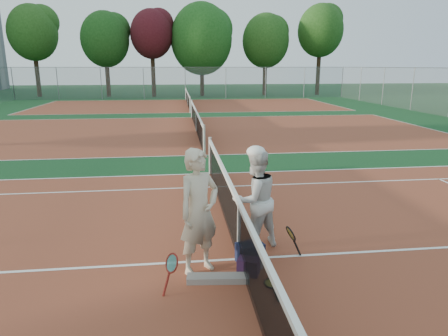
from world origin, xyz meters
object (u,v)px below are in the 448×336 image
object	(u,v)px
racket_red	(172,273)
water_bottle	(261,259)
sports_bag_purple	(248,266)
racket_spare	(272,283)
player_a	(199,212)
net_main	(239,231)
player_b	(255,200)
sports_bag_navy	(250,253)
racket_black_held	(290,242)

from	to	relation	value
racket_red	water_bottle	bearing A→B (deg)	-19.99
sports_bag_purple	racket_spare	bearing A→B (deg)	-48.78
player_a	racket_spare	world-z (taller)	player_a
net_main	racket_spare	bearing A→B (deg)	-66.15
racket_red	racket_spare	size ratio (longest dim) A/B	0.95
player_b	racket_red	bearing A→B (deg)	18.18
racket_red	player_b	bearing A→B (deg)	1.75
sports_bag_navy	net_main	bearing A→B (deg)	147.26
racket_red	sports_bag_navy	size ratio (longest dim) A/B	1.37
net_main	racket_spare	size ratio (longest dim) A/B	18.30
net_main	sports_bag_navy	bearing A→B (deg)	-32.74
racket_red	racket_black_held	world-z (taller)	racket_red
net_main	racket_red	bearing A→B (deg)	-141.90
sports_bag_navy	sports_bag_purple	world-z (taller)	sports_bag_navy
racket_black_held	racket_spare	bearing A→B (deg)	44.85
sports_bag_purple	net_main	bearing A→B (deg)	98.67
net_main	racket_black_held	size ratio (longest dim) A/B	19.81
racket_black_held	player_a	bearing A→B (deg)	-3.35
player_b	racket_spare	size ratio (longest dim) A/B	2.94
player_b	water_bottle	size ratio (longest dim) A/B	5.89
racket_red	net_main	bearing A→B (deg)	-2.28
racket_spare	sports_bag_navy	xyz separation A→B (m)	(-0.20, 0.72, 0.15)
net_main	player_b	bearing A→B (deg)	51.95
net_main	racket_red	xyz separation A→B (m)	(-1.08, -0.85, -0.23)
racket_black_held	racket_spare	size ratio (longest dim) A/B	0.92
player_a	sports_bag_navy	xyz separation A→B (m)	(0.83, 0.19, -0.81)
net_main	sports_bag_navy	xyz separation A→B (m)	(0.17, -0.11, -0.35)
player_a	player_b	distance (m)	1.26
player_b	racket_black_held	size ratio (longest dim) A/B	3.19
net_main	sports_bag_purple	size ratio (longest dim) A/B	34.24
player_a	racket_spare	size ratio (longest dim) A/B	3.26
net_main	sports_bag_purple	world-z (taller)	net_main
player_b	racket_spare	bearing A→B (deg)	66.85
racket_black_held	sports_bag_navy	bearing A→B (deg)	-6.90
net_main	racket_black_held	bearing A→B (deg)	-2.21
water_bottle	player_b	bearing A→B (deg)	86.58
racket_red	water_bottle	world-z (taller)	racket_red
racket_spare	racket_red	bearing A→B (deg)	93.31
racket_spare	sports_bag_navy	world-z (taller)	sports_bag_navy
player_a	net_main	bearing A→B (deg)	-10.77
sports_bag_purple	water_bottle	xyz separation A→B (m)	(0.23, 0.17, 0.02)
sports_bag_navy	racket_spare	bearing A→B (deg)	-74.74
racket_spare	sports_bag_navy	bearing A→B (deg)	17.91
racket_red	racket_black_held	bearing A→B (deg)	-17.68
sports_bag_purple	player_b	bearing A→B (deg)	73.86
racket_black_held	player_b	bearing A→B (deg)	-56.09
racket_spare	sports_bag_navy	size ratio (longest dim) A/B	1.44
player_a	water_bottle	world-z (taller)	player_a
racket_spare	sports_bag_navy	distance (m)	0.76
player_a	water_bottle	size ratio (longest dim) A/B	6.52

